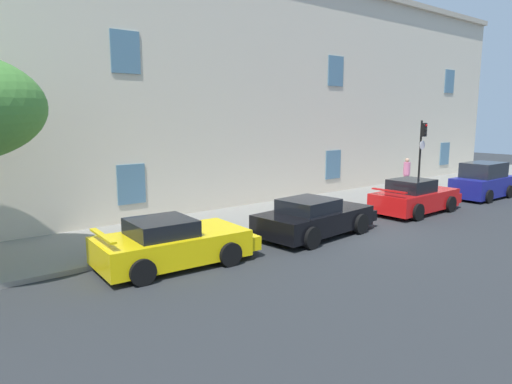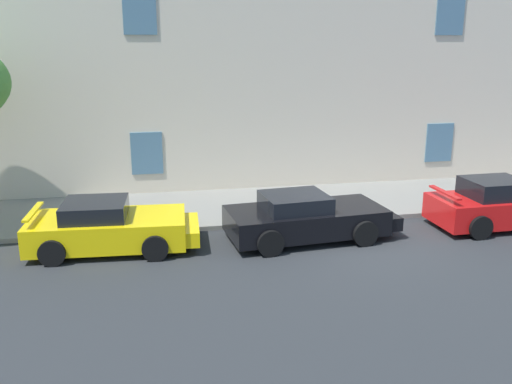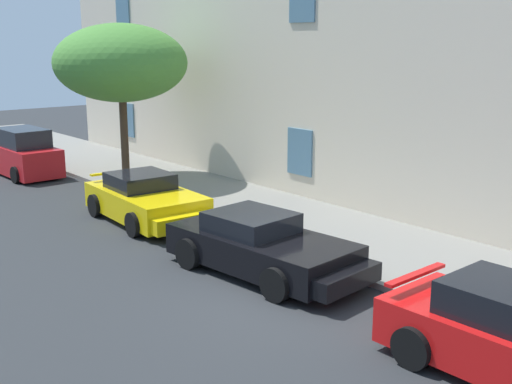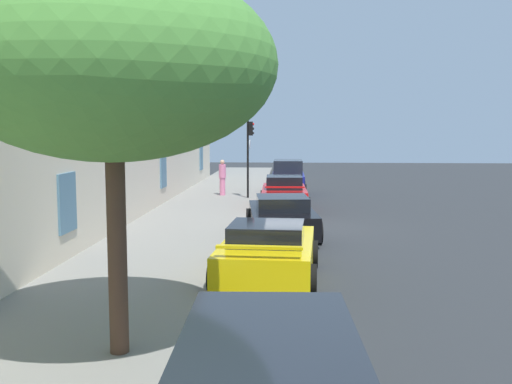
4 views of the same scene
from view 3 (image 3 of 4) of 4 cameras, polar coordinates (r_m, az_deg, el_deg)
The scene contains 6 objects.
ground_plane at distance 13.30m, azimuth 1.88°, elevation -9.28°, with size 80.00×80.00×0.00m, color #2B2D30.
sidewalk at distance 16.03m, azimuth 12.51°, elevation -5.34°, with size 60.00×4.17×0.14m, color gray.
sportscar_red_lead at distance 18.71m, azimuth -9.55°, elevation -0.82°, with size 4.58×2.44×1.35m.
sportscar_yellow_flank at distance 14.31m, azimuth 0.95°, elevation -5.01°, with size 4.94×2.52×1.34m.
hatchback_distant at distance 26.29m, azimuth -19.89°, elevation 3.14°, with size 3.72×1.89×1.84m.
tree_midblock at distance 23.54m, azimuth -11.90°, elevation 11.13°, with size 4.69×4.69×5.57m.
Camera 3 is at (9.12, -8.23, 5.10)m, focal length 45.07 mm.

